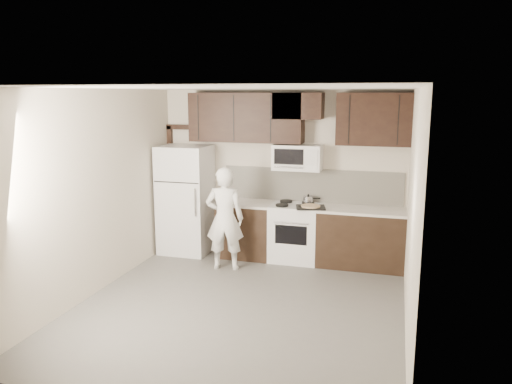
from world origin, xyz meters
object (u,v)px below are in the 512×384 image
at_px(microwave, 297,157).
at_px(refrigerator, 186,199).
at_px(stove, 295,232).
at_px(person, 225,219).

height_order(microwave, refrigerator, microwave).
bearing_deg(stove, microwave, 90.10).
relative_size(stove, refrigerator, 0.52).
distance_m(stove, person, 1.21).
xyz_separation_m(stove, refrigerator, (-1.85, -0.05, 0.44)).
bearing_deg(refrigerator, microwave, 5.15).
bearing_deg(stove, refrigerator, -178.49).
relative_size(microwave, refrigerator, 0.42).
bearing_deg(refrigerator, person, -34.89).
bearing_deg(stove, person, -144.04).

